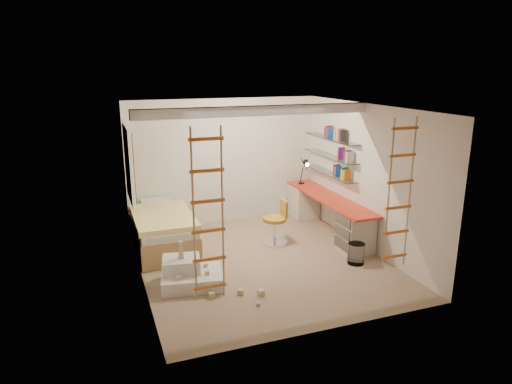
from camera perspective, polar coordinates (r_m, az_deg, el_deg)
name	(u,v)px	position (r m, az deg, el deg)	size (l,w,h in m)	color
floor	(262,261)	(7.89, 0.76, -8.62)	(4.50, 4.50, 0.00)	#9B7E64
ceiling_beam	(256,111)	(7.52, 0.00, 10.11)	(4.00, 0.18, 0.16)	white
window_frame	(129,164)	(8.42, -15.61, 3.44)	(0.06, 1.15, 1.35)	white
window_blind	(131,163)	(8.42, -15.34, 3.47)	(0.02, 1.00, 1.20)	#4C2D1E
rope_ladder_left	(208,216)	(5.41, -5.99, -3.03)	(0.41, 0.04, 2.13)	orange
rope_ladder_right	(399,195)	(6.57, 17.48, -0.33)	(0.41, 0.04, 2.13)	#C06420
waste_bin	(356,254)	(7.92, 12.40, -7.52)	(0.29, 0.29, 0.36)	white
desk	(327,213)	(9.16, 8.92, -2.63)	(0.56, 2.80, 0.75)	red
shelves	(330,156)	(9.19, 9.24, 4.47)	(0.25, 1.80, 0.71)	white
bed	(163,230)	(8.54, -11.58, -4.67)	(1.02, 2.00, 0.69)	#AD7F51
task_lamp	(305,168)	(9.77, 6.15, 3.06)	(0.14, 0.36, 0.57)	black
swivel_chair	(276,228)	(8.52, 2.48, -4.53)	(0.53, 0.53, 0.84)	#BB8923
play_platform	(189,274)	(7.13, -8.35, -10.15)	(1.03, 0.86, 0.41)	silver
toy_blocks	(209,273)	(6.89, -5.90, -10.05)	(1.17, 1.16, 0.68)	#CCB284
books	(330,148)	(9.17, 9.28, 5.41)	(0.14, 0.70, 0.92)	orange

